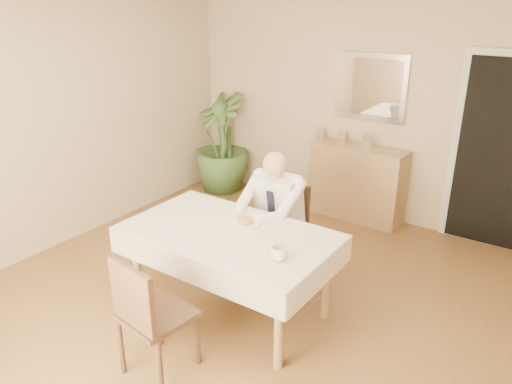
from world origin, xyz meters
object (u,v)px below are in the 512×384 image
Objects in this scene: dining_table at (229,241)px; potted_palm at (221,143)px; chair_near at (147,312)px; sideboard at (357,182)px; seated_man at (269,213)px; coffee_mug at (279,253)px; chair_far at (285,223)px.

potted_palm is at bearing 129.52° from dining_table.
chair_near reaches higher than sideboard.
seated_man is 9.86× the size of coffee_mug.
potted_palm is (-1.82, 1.63, -0.03)m from seated_man.
chair_far is at bearing 98.87° from chair_near.
coffee_mug is 2.62m from sideboard.
chair_far is 1.52m from sideboard.
chair_near is 0.84× the size of sideboard.
chair_far is at bearing 90.15° from dining_table.
seated_man is at bearing 90.15° from dining_table.
dining_table is 1.38× the size of seated_man.
seated_man reaches higher than dining_table.
chair_far is (-0.00, 0.88, -0.18)m from dining_table.
seated_man is at bearing -90.87° from sideboard.
dining_table is 2.87m from potted_palm.
sideboard is at bearing 5.22° from potted_palm.
dining_table is at bearing -50.63° from potted_palm.
potted_palm reaches higher than chair_far.
sideboard is (0.08, 2.39, -0.22)m from dining_table.
seated_man is (-0.02, 1.53, 0.16)m from chair_near.
coffee_mug is at bearing 62.41° from chair_near.
seated_man is (-0.00, 0.59, 0.02)m from dining_table.
sideboard is (0.06, 3.33, -0.08)m from chair_near.
chair_far is 2.27m from potted_palm.
potted_palm reaches higher than seated_man.
sideboard reaches higher than chair_far.
coffee_mug is 0.11× the size of sideboard.
coffee_mug is at bearing -44.69° from potted_palm.
potted_palm is at bearing 138.24° from seated_man.
sideboard is at bearing 88.15° from dining_table.
chair_near is at bearing -125.85° from coffee_mug.
sideboard is at bearing 101.08° from coffee_mug.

